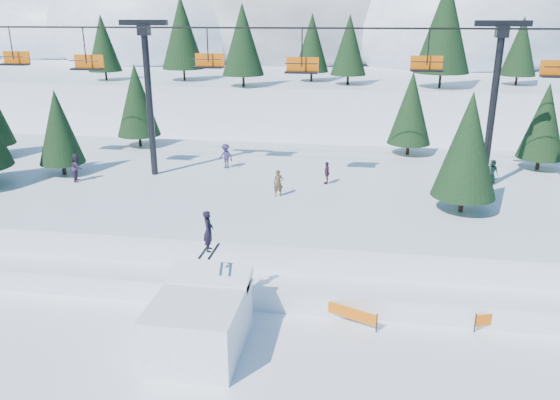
# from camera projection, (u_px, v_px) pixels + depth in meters

# --- Properties ---
(ground) EXTENTS (160.00, 160.00, 0.00)m
(ground) POSITION_uv_depth(u_px,v_px,m) (210.00, 377.00, 20.81)
(ground) COLOR white
(ground) RESTS_ON ground
(mid_shelf) EXTENTS (70.00, 22.00, 2.50)m
(mid_shelf) POSITION_uv_depth(u_px,v_px,m) (282.00, 197.00, 37.23)
(mid_shelf) COLOR white
(mid_shelf) RESTS_ON ground
(berm) EXTENTS (70.00, 6.00, 1.10)m
(berm) POSITION_uv_depth(u_px,v_px,m) (252.00, 271.00, 28.11)
(berm) COLOR white
(berm) RESTS_ON ground
(mountain_ridge) EXTENTS (119.00, 61.02, 26.46)m
(mountain_ridge) POSITION_uv_depth(u_px,v_px,m) (303.00, 37.00, 87.03)
(mountain_ridge) COLOR white
(mountain_ridge) RESTS_ON ground
(jump_kicker) EXTENTS (3.52, 4.80, 5.53)m
(jump_kicker) POSITION_uv_depth(u_px,v_px,m) (200.00, 321.00, 22.15)
(jump_kicker) COLOR white
(jump_kicker) RESTS_ON ground
(chairlift) EXTENTS (46.00, 3.21, 10.28)m
(chairlift) POSITION_uv_depth(u_px,v_px,m) (297.00, 77.00, 34.53)
(chairlift) COLOR black
(chairlift) RESTS_ON mid_shelf
(conifer_stand) EXTENTS (61.48, 17.34, 10.21)m
(conifer_stand) POSITION_uv_depth(u_px,v_px,m) (295.00, 110.00, 35.92)
(conifer_stand) COLOR black
(conifer_stand) RESTS_ON mid_shelf
(distant_skiers) EXTENTS (28.09, 6.62, 1.87)m
(distant_skiers) POSITION_uv_depth(u_px,v_px,m) (236.00, 166.00, 36.93)
(distant_skiers) COLOR #203D2C
(distant_skiers) RESTS_ON mid_shelf
(banner_near) EXTENTS (2.63, 1.17, 0.90)m
(banner_near) POSITION_uv_depth(u_px,v_px,m) (347.00, 312.00, 24.24)
(banner_near) COLOR black
(banner_near) RESTS_ON ground
(banner_far) EXTENTS (2.70, 0.99, 0.90)m
(banner_far) POSITION_uv_depth(u_px,v_px,m) (505.00, 318.00, 23.79)
(banner_far) COLOR black
(banner_far) RESTS_ON ground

